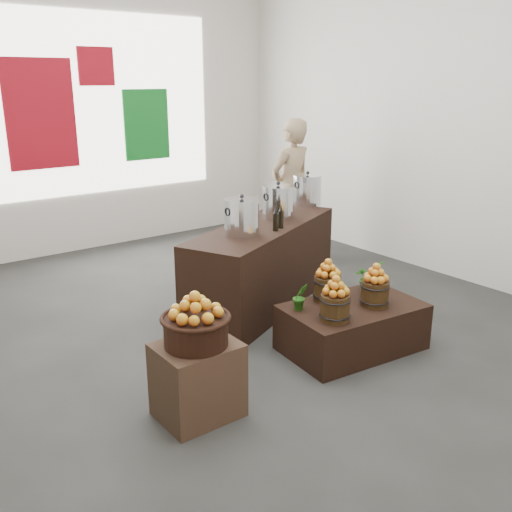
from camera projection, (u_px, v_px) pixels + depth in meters
ground at (235, 326)px, 5.64m from camera, size 7.00×7.00×0.00m
back_wall at (84, 105)px, 7.70m from camera, size 6.00×0.04×4.00m
back_opening at (105, 104)px, 7.86m from camera, size 3.20×0.02×2.40m
deco_red_left at (40, 114)px, 7.36m from camera, size 0.90×0.04×1.40m
deco_green_right at (146, 125)px, 8.29m from camera, size 0.70×0.04×1.00m
deco_red_upper at (96, 66)px, 7.64m from camera, size 0.50×0.04×0.50m
crate at (198, 380)px, 4.08m from camera, size 0.56×0.46×0.56m
wicker_basket at (196, 331)px, 3.97m from camera, size 0.45×0.45×0.20m
apples_in_basket at (195, 305)px, 3.91m from camera, size 0.35×0.35×0.19m
display_table at (352, 327)px, 5.12m from camera, size 1.29×0.88×0.42m
apple_bucket_front_left at (335, 308)px, 4.72m from camera, size 0.24×0.24×0.22m
apples_in_bucket_front_left at (336, 286)px, 4.66m from camera, size 0.18×0.18×0.16m
apple_bucket_front_right at (375, 293)px, 5.03m from camera, size 0.24×0.24×0.22m
apples_in_bucket_front_right at (376, 273)px, 4.97m from camera, size 0.18×0.18×0.16m
apple_bucket_rear at (327, 288)px, 5.15m from camera, size 0.24×0.24×0.22m
apples_in_bucket_rear at (328, 268)px, 5.09m from camera, size 0.18×0.18×0.16m
herb_garnish_right at (369, 278)px, 5.31m from camera, size 0.34×0.32×0.30m
herb_garnish_left at (300, 297)px, 4.93m from camera, size 0.16×0.14×0.24m
counter at (263, 266)px, 6.05m from camera, size 2.27×1.53×0.89m
stock_pot_left at (242, 218)px, 5.50m from camera, size 0.34×0.34×0.34m
stock_pot_center at (278, 203)px, 6.16m from camera, size 0.34×0.34×0.34m
stock_pot_right at (307, 191)px, 6.83m from camera, size 0.34×0.34×0.34m
oil_cruets at (282, 216)px, 5.78m from camera, size 0.17×0.12×0.25m
shopper at (291, 188)px, 7.68m from camera, size 0.72×0.51×1.85m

